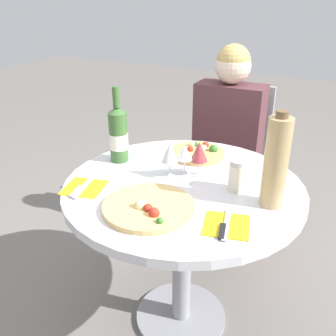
{
  "coord_description": "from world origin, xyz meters",
  "views": [
    {
      "loc": [
        0.54,
        -1.23,
        1.45
      ],
      "look_at": [
        -0.03,
        -0.09,
        0.85
      ],
      "focal_mm": 40.0,
      "sensor_mm": 36.0,
      "label": 1
    }
  ],
  "objects_px": {
    "chair_behind_diner": "(229,164)",
    "tall_carafe": "(276,162)",
    "dining_table": "(183,211)",
    "seated_diner": "(223,160)",
    "wine_bottle": "(118,134)",
    "pizza_large": "(149,207)"
  },
  "relations": [
    {
      "from": "dining_table",
      "to": "pizza_large",
      "type": "relative_size",
      "value": 2.94
    },
    {
      "from": "chair_behind_diner",
      "to": "wine_bottle",
      "type": "bearing_deg",
      "value": 69.85
    },
    {
      "from": "seated_diner",
      "to": "wine_bottle",
      "type": "distance_m",
      "value": 0.78
    },
    {
      "from": "dining_table",
      "to": "tall_carafe",
      "type": "xyz_separation_m",
      "value": [
        0.35,
        -0.01,
        0.3
      ]
    },
    {
      "from": "chair_behind_diner",
      "to": "tall_carafe",
      "type": "bearing_deg",
      "value": 115.45
    },
    {
      "from": "tall_carafe",
      "to": "wine_bottle",
      "type": "bearing_deg",
      "value": 172.9
    },
    {
      "from": "dining_table",
      "to": "chair_behind_diner",
      "type": "xyz_separation_m",
      "value": [
        -0.07,
        0.87,
        -0.16
      ]
    },
    {
      "from": "chair_behind_diner",
      "to": "pizza_large",
      "type": "relative_size",
      "value": 2.85
    },
    {
      "from": "chair_behind_diner",
      "to": "tall_carafe",
      "type": "relative_size",
      "value": 2.66
    },
    {
      "from": "dining_table",
      "to": "seated_diner",
      "type": "height_order",
      "value": "seated_diner"
    },
    {
      "from": "seated_diner",
      "to": "tall_carafe",
      "type": "distance_m",
      "value": 0.93
    },
    {
      "from": "tall_carafe",
      "to": "pizza_large",
      "type": "bearing_deg",
      "value": -148.86
    },
    {
      "from": "chair_behind_diner",
      "to": "seated_diner",
      "type": "xyz_separation_m",
      "value": [
        -0.0,
        -0.14,
        0.09
      ]
    },
    {
      "from": "chair_behind_diner",
      "to": "tall_carafe",
      "type": "distance_m",
      "value": 1.08
    },
    {
      "from": "pizza_large",
      "to": "wine_bottle",
      "type": "bearing_deg",
      "value": 135.86
    },
    {
      "from": "seated_diner",
      "to": "wine_bottle",
      "type": "relative_size",
      "value": 3.5
    },
    {
      "from": "dining_table",
      "to": "chair_behind_diner",
      "type": "height_order",
      "value": "chair_behind_diner"
    },
    {
      "from": "wine_bottle",
      "to": "dining_table",
      "type": "bearing_deg",
      "value": -12.58
    },
    {
      "from": "wine_bottle",
      "to": "seated_diner",
      "type": "bearing_deg",
      "value": 65.85
    },
    {
      "from": "seated_diner",
      "to": "dining_table",
      "type": "bearing_deg",
      "value": 95.24
    },
    {
      "from": "tall_carafe",
      "to": "seated_diner",
      "type": "bearing_deg",
      "value": 119.63
    },
    {
      "from": "chair_behind_diner",
      "to": "wine_bottle",
      "type": "distance_m",
      "value": 0.94
    }
  ]
}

